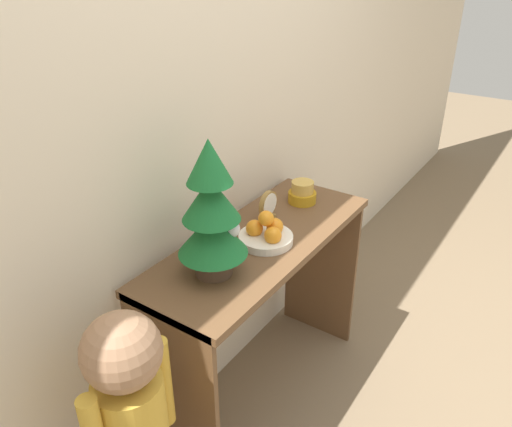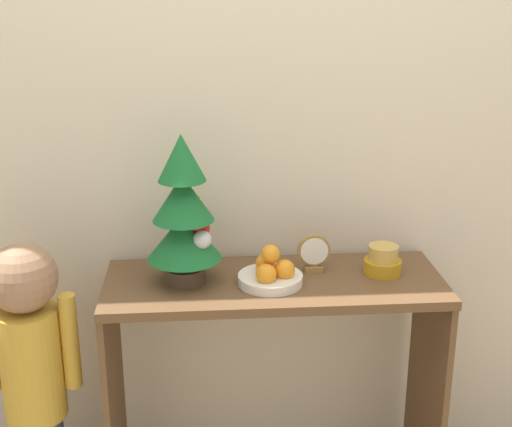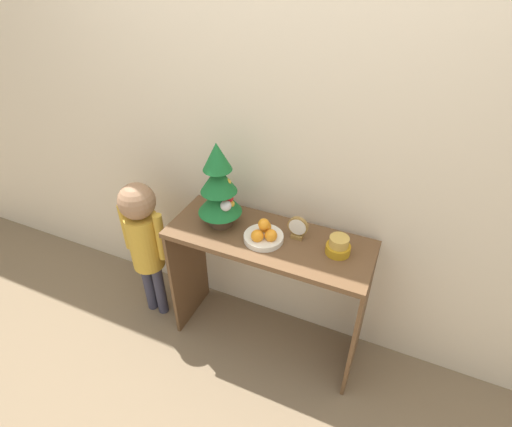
{
  "view_description": "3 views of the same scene",
  "coord_description": "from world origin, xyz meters",
  "px_view_note": "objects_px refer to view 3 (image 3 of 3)",
  "views": [
    {
      "loc": [
        -1.35,
        -0.69,
        1.76
      ],
      "look_at": [
        -0.06,
        0.19,
        0.94
      ],
      "focal_mm": 35.0,
      "sensor_mm": 36.0,
      "label": 1
    },
    {
      "loc": [
        -0.22,
        -1.86,
        1.72
      ],
      "look_at": [
        -0.06,
        0.23,
        1.02
      ],
      "focal_mm": 50.0,
      "sensor_mm": 36.0,
      "label": 2
    },
    {
      "loc": [
        0.59,
        -1.29,
        2.09
      ],
      "look_at": [
        -0.06,
        0.18,
        0.96
      ],
      "focal_mm": 28.0,
      "sensor_mm": 36.0,
      "label": 3
    }
  ],
  "objects_px": {
    "mini_tree": "(219,187)",
    "child_figure": "(144,235)",
    "singing_bowl": "(338,246)",
    "fruit_bowl": "(264,235)",
    "desk_clock": "(298,228)"
  },
  "relations": [
    {
      "from": "mini_tree",
      "to": "child_figure",
      "type": "relative_size",
      "value": 0.49
    },
    {
      "from": "singing_bowl",
      "to": "fruit_bowl",
      "type": "bearing_deg",
      "value": -171.39
    },
    {
      "from": "desk_clock",
      "to": "child_figure",
      "type": "relative_size",
      "value": 0.13
    },
    {
      "from": "child_figure",
      "to": "fruit_bowl",
      "type": "bearing_deg",
      "value": 3.71
    },
    {
      "from": "desk_clock",
      "to": "child_figure",
      "type": "bearing_deg",
      "value": -171.32
    },
    {
      "from": "singing_bowl",
      "to": "child_figure",
      "type": "height_order",
      "value": "child_figure"
    },
    {
      "from": "mini_tree",
      "to": "child_figure",
      "type": "height_order",
      "value": "mini_tree"
    },
    {
      "from": "mini_tree",
      "to": "child_figure",
      "type": "distance_m",
      "value": 0.63
    },
    {
      "from": "fruit_bowl",
      "to": "desk_clock",
      "type": "xyz_separation_m",
      "value": [
        0.15,
        0.09,
        0.03
      ]
    },
    {
      "from": "fruit_bowl",
      "to": "desk_clock",
      "type": "distance_m",
      "value": 0.17
    },
    {
      "from": "singing_bowl",
      "to": "child_figure",
      "type": "xyz_separation_m",
      "value": [
        -1.11,
        -0.1,
        -0.21
      ]
    },
    {
      "from": "mini_tree",
      "to": "desk_clock",
      "type": "xyz_separation_m",
      "value": [
        0.41,
        0.05,
        -0.17
      ]
    },
    {
      "from": "fruit_bowl",
      "to": "desk_clock",
      "type": "relative_size",
      "value": 1.61
    },
    {
      "from": "mini_tree",
      "to": "singing_bowl",
      "type": "relative_size",
      "value": 3.92
    },
    {
      "from": "singing_bowl",
      "to": "mini_tree",
      "type": "bearing_deg",
      "value": -178.21
    }
  ]
}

